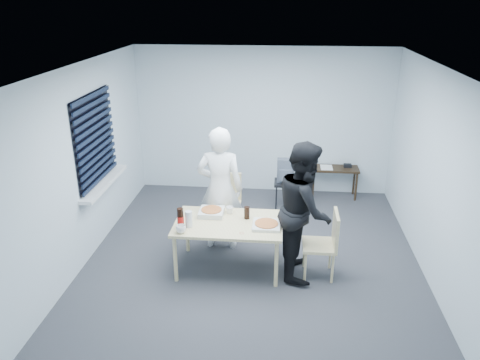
# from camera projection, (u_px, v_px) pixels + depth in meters

# --- Properties ---
(room) EXTENTS (5.00, 5.00, 5.00)m
(room) POSITION_uv_depth(u_px,v_px,m) (98.00, 146.00, 6.48)
(room) COLOR #323238
(room) RESTS_ON ground
(dining_table) EXTENTS (1.38, 0.87, 0.67)m
(dining_table) POSITION_uv_depth(u_px,v_px,m) (229.00, 226.00, 6.03)
(dining_table) COLOR beige
(dining_table) RESTS_ON ground
(chair_far) EXTENTS (0.42, 0.42, 0.89)m
(chair_far) POSITION_uv_depth(u_px,v_px,m) (227.00, 198.00, 7.10)
(chair_far) COLOR beige
(chair_far) RESTS_ON ground
(chair_right) EXTENTS (0.42, 0.42, 0.89)m
(chair_right) POSITION_uv_depth(u_px,v_px,m) (326.00, 240.00, 5.89)
(chair_right) COLOR beige
(chair_right) RESTS_ON ground
(person_white) EXTENTS (0.65, 0.42, 1.77)m
(person_white) POSITION_uv_depth(u_px,v_px,m) (220.00, 189.00, 6.49)
(person_white) COLOR white
(person_white) RESTS_ON ground
(person_black) EXTENTS (0.47, 0.86, 1.77)m
(person_black) POSITION_uv_depth(u_px,v_px,m) (304.00, 210.00, 5.85)
(person_black) COLOR black
(person_black) RESTS_ON ground
(side_table) EXTENTS (0.83, 0.37, 0.55)m
(side_table) POSITION_uv_depth(u_px,v_px,m) (335.00, 172.00, 8.27)
(side_table) COLOR #322114
(side_table) RESTS_ON ground
(stool) EXTENTS (0.36, 0.36, 0.50)m
(stool) POSITION_uv_depth(u_px,v_px,m) (285.00, 188.00, 7.80)
(stool) COLOR black
(stool) RESTS_ON ground
(backpack) EXTENTS (0.28, 0.21, 0.40)m
(backpack) POSITION_uv_depth(u_px,v_px,m) (286.00, 171.00, 7.68)
(backpack) COLOR #575C64
(backpack) RESTS_ON stool
(pizza_box_a) EXTENTS (0.32, 0.32, 0.08)m
(pizza_box_a) POSITION_uv_depth(u_px,v_px,m) (211.00, 212.00, 6.20)
(pizza_box_a) COLOR silver
(pizza_box_a) RESTS_ON dining_table
(pizza_box_b) EXTENTS (0.35, 0.35, 0.05)m
(pizza_box_b) POSITION_uv_depth(u_px,v_px,m) (266.00, 225.00, 5.89)
(pizza_box_b) COLOR silver
(pizza_box_b) RESTS_ON dining_table
(mug_a) EXTENTS (0.17, 0.17, 0.10)m
(mug_a) POSITION_uv_depth(u_px,v_px,m) (181.00, 229.00, 5.72)
(mug_a) COLOR white
(mug_a) RESTS_ON dining_table
(mug_b) EXTENTS (0.10, 0.10, 0.09)m
(mug_b) POSITION_uv_depth(u_px,v_px,m) (230.00, 210.00, 6.23)
(mug_b) COLOR white
(mug_b) RESTS_ON dining_table
(cola_glass) EXTENTS (0.08, 0.08, 0.16)m
(cola_glass) POSITION_uv_depth(u_px,v_px,m) (247.00, 213.00, 6.07)
(cola_glass) COLOR black
(cola_glass) RESTS_ON dining_table
(soda_bottle) EXTENTS (0.08, 0.08, 0.27)m
(soda_bottle) POSITION_uv_depth(u_px,v_px,m) (181.00, 219.00, 5.81)
(soda_bottle) COLOR black
(soda_bottle) RESTS_ON dining_table
(plastic_cups) EXTENTS (0.12, 0.12, 0.21)m
(plastic_cups) POSITION_uv_depth(u_px,v_px,m) (189.00, 219.00, 5.85)
(plastic_cups) COLOR silver
(plastic_cups) RESTS_ON dining_table
(rubber_band) EXTENTS (0.06, 0.06, 0.00)m
(rubber_band) POSITION_uv_depth(u_px,v_px,m) (241.00, 233.00, 5.73)
(rubber_band) COLOR red
(rubber_band) RESTS_ON dining_table
(papers) EXTENTS (0.21, 0.28, 0.00)m
(papers) POSITION_uv_depth(u_px,v_px,m) (326.00, 167.00, 8.25)
(papers) COLOR white
(papers) RESTS_ON side_table
(black_box) EXTENTS (0.14, 0.10, 0.06)m
(black_box) POSITION_uv_depth(u_px,v_px,m) (348.00, 166.00, 8.25)
(black_box) COLOR black
(black_box) RESTS_ON side_table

